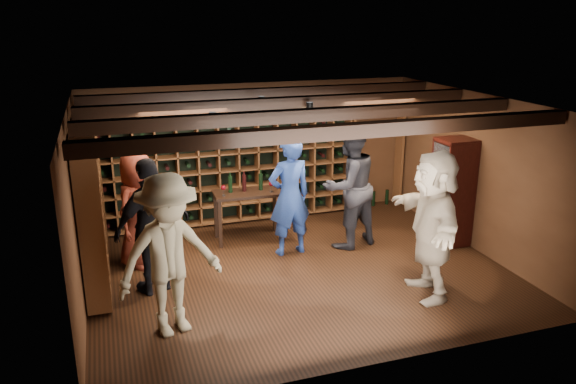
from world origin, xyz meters
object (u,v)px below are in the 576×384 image
object	(u,v)px
display_cabinet	(452,194)
guest_khaki	(169,256)
man_grey_suit	(349,186)
guest_red_floral	(139,210)
tasting_table	(248,197)
guest_woman_black	(153,226)
man_blue_shirt	(290,196)
guest_beige	(432,225)

from	to	relation	value
display_cabinet	guest_khaki	size ratio (longest dim) A/B	0.89
display_cabinet	man_grey_suit	xyz separation A→B (m)	(-1.63, 0.45, 0.17)
guest_red_floral	tasting_table	distance (m)	1.85
guest_woman_black	guest_red_floral	bearing A→B (deg)	-107.52
man_grey_suit	guest_khaki	size ratio (longest dim) A/B	1.04
guest_red_floral	guest_khaki	size ratio (longest dim) A/B	0.89
man_blue_shirt	tasting_table	size ratio (longest dim) A/B	1.65
guest_woman_black	guest_beige	xyz separation A→B (m)	(3.49, -1.27, 0.07)
man_grey_suit	display_cabinet	bearing A→B (deg)	148.39
guest_khaki	guest_beige	world-z (taller)	guest_beige
display_cabinet	guest_beige	size ratio (longest dim) A/B	0.87
display_cabinet	guest_woman_black	bearing A→B (deg)	-177.83
display_cabinet	guest_khaki	distance (m)	4.88
guest_beige	tasting_table	size ratio (longest dim) A/B	1.76
display_cabinet	man_blue_shirt	bearing A→B (deg)	170.24
display_cabinet	guest_khaki	xyz separation A→B (m)	(-4.70, -1.32, 0.13)
tasting_table	guest_khaki	bearing A→B (deg)	-119.10
display_cabinet	man_blue_shirt	size ratio (longest dim) A/B	0.92
guest_red_floral	guest_woman_black	bearing A→B (deg)	-129.58
display_cabinet	tasting_table	distance (m)	3.35
display_cabinet	guest_red_floral	bearing A→B (deg)	171.28
guest_khaki	guest_beige	bearing A→B (deg)	-18.70
man_grey_suit	guest_woman_black	distance (m)	3.22
guest_khaki	guest_beige	distance (m)	3.41
man_grey_suit	guest_beige	world-z (taller)	man_grey_suit
guest_beige	tasting_table	xyz separation A→B (m)	(-1.83, 2.65, -0.26)
guest_beige	guest_khaki	bearing A→B (deg)	-80.72
display_cabinet	guest_woman_black	distance (m)	4.79
guest_red_floral	tasting_table	size ratio (longest dim) A/B	1.53
guest_woman_black	tasting_table	size ratio (longest dim) A/B	1.64
guest_red_floral	display_cabinet	bearing A→B (deg)	-55.81
man_grey_suit	guest_beige	distance (m)	1.93
display_cabinet	man_grey_suit	distance (m)	1.70
guest_red_floral	guest_beige	size ratio (longest dim) A/B	0.87
man_blue_shirt	display_cabinet	bearing A→B (deg)	163.60
guest_beige	guest_red_floral	bearing A→B (deg)	-109.82
tasting_table	man_grey_suit	bearing A→B (deg)	-23.87
guest_woman_black	tasting_table	bearing A→B (deg)	-165.21
man_blue_shirt	guest_woman_black	world-z (taller)	man_blue_shirt
guest_red_floral	guest_khaki	xyz separation A→B (m)	(0.21, -2.07, 0.11)
man_grey_suit	tasting_table	xyz separation A→B (m)	(-1.49, 0.75, -0.27)
guest_red_floral	guest_beige	world-z (taller)	guest_beige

